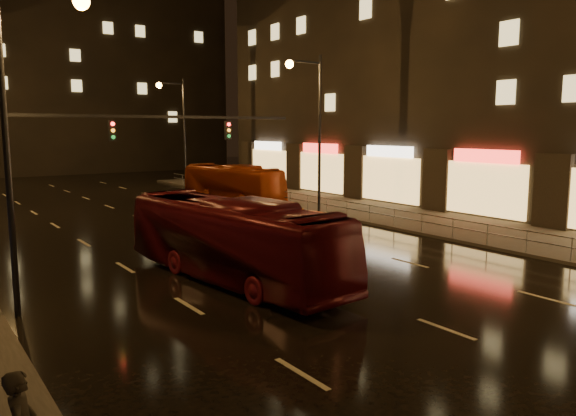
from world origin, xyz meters
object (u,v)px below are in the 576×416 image
at_px(bus_red, 232,240).
at_px(taxi_far, 317,223).
at_px(bus_curb, 233,183).
at_px(taxi_near, 318,250).

height_order(bus_red, taxi_far, bus_red).
xyz_separation_m(bus_curb, taxi_near, (-6.98, -19.52, -0.80)).
relative_size(bus_red, taxi_near, 3.11).
bearing_deg(bus_curb, taxi_near, -116.44).
relative_size(bus_curb, taxi_near, 2.86).
bearing_deg(bus_curb, bus_red, -126.14).
distance_m(bus_red, taxi_near, 4.17).
relative_size(taxi_near, taxi_far, 0.86).
bearing_deg(taxi_near, taxi_far, 57.76).
relative_size(bus_curb, taxi_far, 2.47).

